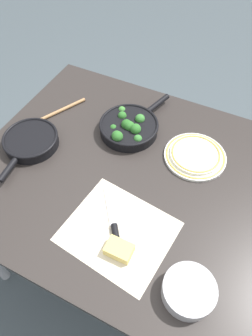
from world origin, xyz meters
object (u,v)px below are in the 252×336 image
at_px(wooden_spoon, 40,120).
at_px(prep_bowl_steel, 189,291).
at_px(skillet_broccoli, 129,127).
at_px(skillet_eggs, 31,141).
at_px(dinner_plate_stack, 195,155).
at_px(grater_knife, 114,224).
at_px(cheese_block, 119,250).

distance_m(wooden_spoon, prep_bowl_steel, 0.94).
relative_size(skillet_broccoli, skillet_eggs, 1.16).
bearing_deg(dinner_plate_stack, skillet_eggs, 20.57).
height_order(skillet_eggs, grater_knife, skillet_eggs).
relative_size(cheese_block, prep_bowl_steel, 0.56).
xyz_separation_m(skillet_broccoli, grater_knife, (-0.15, 0.43, -0.02)).
height_order(cheese_block, dinner_plate_stack, cheese_block).
distance_m(skillet_broccoli, dinner_plate_stack, 0.31).
bearing_deg(prep_bowl_steel, grater_knife, -18.53).
bearing_deg(cheese_block, dinner_plate_stack, -100.89).
height_order(wooden_spoon, prep_bowl_steel, prep_bowl_steel).
relative_size(skillet_eggs, grater_knife, 1.56).
bearing_deg(prep_bowl_steel, wooden_spoon, -26.12).
height_order(skillet_broccoli, cheese_block, skillet_broccoli).
xyz_separation_m(skillet_eggs, cheese_block, (-0.54, 0.25, -0.01)).
bearing_deg(dinner_plate_stack, cheese_block, 79.11).
distance_m(wooden_spoon, grater_knife, 0.62).
xyz_separation_m(grater_knife, dinner_plate_stack, (-0.15, -0.42, 0.00)).
xyz_separation_m(skillet_broccoli, skillet_eggs, (0.33, 0.25, -0.01)).
distance_m(skillet_broccoli, skillet_eggs, 0.42).
bearing_deg(skillet_broccoli, wooden_spoon, 123.50).
bearing_deg(skillet_eggs, prep_bowl_steel, 63.99).
relative_size(cheese_block, dinner_plate_stack, 0.35).
bearing_deg(skillet_eggs, grater_knife, 63.33).
bearing_deg(grater_knife, dinner_plate_stack, -57.02).
height_order(skillet_broccoli, grater_knife, skillet_broccoli).
distance_m(cheese_block, dinner_plate_stack, 0.50).
bearing_deg(dinner_plate_stack, grater_knife, 69.66).
xyz_separation_m(skillet_eggs, grater_knife, (-0.48, 0.18, -0.02)).
relative_size(wooden_spoon, grater_knife, 1.65).
bearing_deg(prep_bowl_steel, skillet_broccoli, -49.53).
bearing_deg(wooden_spoon, dinner_plate_stack, 125.55).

